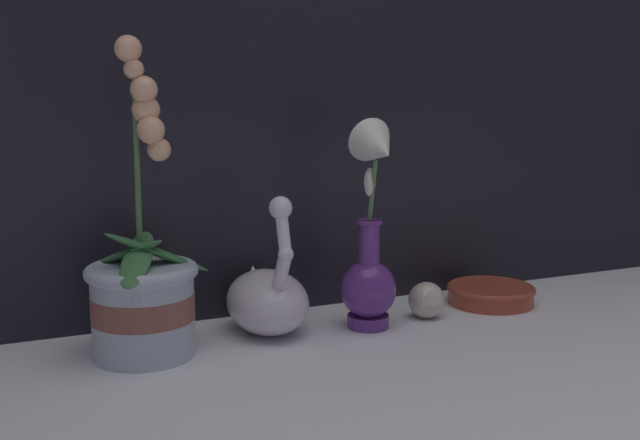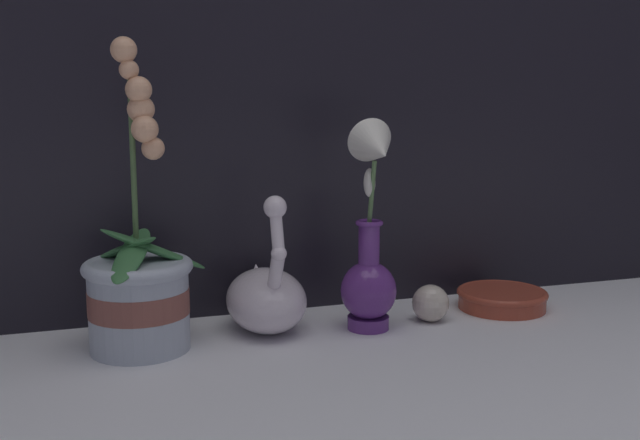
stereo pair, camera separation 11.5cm
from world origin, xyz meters
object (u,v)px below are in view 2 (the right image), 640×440
Objects in this scene: glass_sphere at (431,303)px; amber_dish at (502,298)px; blue_vase at (371,251)px; orchid_potted_plant at (139,286)px; swan_figurine at (266,296)px.

glass_sphere reaches higher than amber_dish.
blue_vase reaches higher than glass_sphere.
orchid_potted_plant is at bearing 177.08° from blue_vase.
blue_vase is 0.28m from amber_dish.
amber_dish is (0.26, 0.04, -0.11)m from blue_vase.
glass_sphere is 0.39× the size of amber_dish.
orchid_potted_plant is 2.00× the size of swan_figurine.
blue_vase reaches higher than amber_dish.
swan_figurine is at bearing 9.11° from orchid_potted_plant.
glass_sphere is at bearing -169.07° from amber_dish.
glass_sphere is (0.11, 0.01, -0.10)m from blue_vase.
swan_figurine is (0.19, 0.03, -0.04)m from orchid_potted_plant.
glass_sphere is at bearing -0.54° from orchid_potted_plant.
blue_vase is at bearing -17.44° from swan_figurine.
blue_vase is (0.35, -0.02, 0.03)m from orchid_potted_plant.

